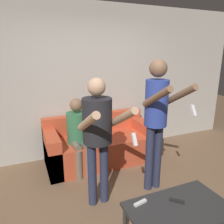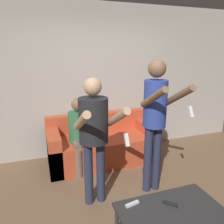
{
  "view_description": "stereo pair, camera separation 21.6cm",
  "coord_description": "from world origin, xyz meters",
  "px_view_note": "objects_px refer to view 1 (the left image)",
  "views": [
    {
      "loc": [
        -1.15,
        -1.93,
        1.88
      ],
      "look_at": [
        0.04,
        0.87,
        1.03
      ],
      "focal_mm": 35.0,
      "sensor_mm": 36.0,
      "label": 1
    },
    {
      "loc": [
        -0.95,
        -2.01,
        1.88
      ],
      "look_at": [
        0.04,
        0.87,
        1.03
      ],
      "focal_mm": 35.0,
      "sensor_mm": 36.0,
      "label": 2
    }
  ],
  "objects_px": {
    "coffee_table": "(179,210)",
    "person_seated": "(78,131)",
    "person_standing_right": "(157,113)",
    "remote_near": "(177,201)",
    "person_standing_left": "(98,129)",
    "remote_far": "(140,203)",
    "couch": "(100,145)"
  },
  "relations": [
    {
      "from": "person_standing_left",
      "to": "coffee_table",
      "type": "distance_m",
      "value": 1.21
    },
    {
      "from": "couch",
      "to": "coffee_table",
      "type": "relative_size",
      "value": 1.79
    },
    {
      "from": "coffee_table",
      "to": "person_seated",
      "type": "bearing_deg",
      "value": 107.83
    },
    {
      "from": "person_standing_right",
      "to": "remote_near",
      "type": "height_order",
      "value": "person_standing_right"
    },
    {
      "from": "person_standing_left",
      "to": "person_standing_right",
      "type": "distance_m",
      "value": 0.82
    },
    {
      "from": "couch",
      "to": "person_standing_left",
      "type": "relative_size",
      "value": 1.16
    },
    {
      "from": "person_standing_left",
      "to": "remote_far",
      "type": "bearing_deg",
      "value": -71.33
    },
    {
      "from": "remote_near",
      "to": "remote_far",
      "type": "xyz_separation_m",
      "value": [
        -0.36,
        0.12,
        0.0
      ]
    },
    {
      "from": "person_standing_left",
      "to": "coffee_table",
      "type": "relative_size",
      "value": 1.55
    },
    {
      "from": "person_standing_left",
      "to": "person_seated",
      "type": "distance_m",
      "value": 0.98
    },
    {
      "from": "person_standing_left",
      "to": "remote_far",
      "type": "distance_m",
      "value": 0.92
    },
    {
      "from": "couch",
      "to": "person_standing_right",
      "type": "xyz_separation_m",
      "value": [
        0.4,
        -1.07,
        0.83
      ]
    },
    {
      "from": "person_standing_left",
      "to": "remote_near",
      "type": "relative_size",
      "value": 12.17
    },
    {
      "from": "coffee_table",
      "to": "remote_near",
      "type": "bearing_deg",
      "value": 70.52
    },
    {
      "from": "couch",
      "to": "coffee_table",
      "type": "bearing_deg",
      "value": -85.56
    },
    {
      "from": "person_standing_left",
      "to": "remote_near",
      "type": "distance_m",
      "value": 1.14
    },
    {
      "from": "person_standing_left",
      "to": "coffee_table",
      "type": "xyz_separation_m",
      "value": [
        0.55,
        -0.84,
        -0.66
      ]
    },
    {
      "from": "couch",
      "to": "coffee_table",
      "type": "height_order",
      "value": "couch"
    },
    {
      "from": "coffee_table",
      "to": "remote_far",
      "type": "height_order",
      "value": "remote_far"
    },
    {
      "from": "person_seated",
      "to": "remote_near",
      "type": "height_order",
      "value": "person_seated"
    },
    {
      "from": "person_seated",
      "to": "remote_near",
      "type": "bearing_deg",
      "value": -70.54
    },
    {
      "from": "remote_near",
      "to": "remote_far",
      "type": "relative_size",
      "value": 0.85
    },
    {
      "from": "coffee_table",
      "to": "remote_near",
      "type": "relative_size",
      "value": 7.86
    },
    {
      "from": "couch",
      "to": "coffee_table",
      "type": "distance_m",
      "value": 1.93
    },
    {
      "from": "couch",
      "to": "coffee_table",
      "type": "xyz_separation_m",
      "value": [
        0.15,
        -1.92,
        0.06
      ]
    },
    {
      "from": "couch",
      "to": "remote_far",
      "type": "xyz_separation_m",
      "value": [
        -0.19,
        -1.72,
        0.11
      ]
    },
    {
      "from": "coffee_table",
      "to": "remote_near",
      "type": "height_order",
      "value": "remote_near"
    },
    {
      "from": "remote_near",
      "to": "couch",
      "type": "bearing_deg",
      "value": 95.49
    },
    {
      "from": "person_standing_right",
      "to": "remote_near",
      "type": "distance_m",
      "value": 1.08
    },
    {
      "from": "person_standing_right",
      "to": "remote_far",
      "type": "xyz_separation_m",
      "value": [
        -0.59,
        -0.65,
        -0.72
      ]
    },
    {
      "from": "person_seated",
      "to": "remote_near",
      "type": "relative_size",
      "value": 8.98
    },
    {
      "from": "couch",
      "to": "remote_near",
      "type": "height_order",
      "value": "couch"
    }
  ]
}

